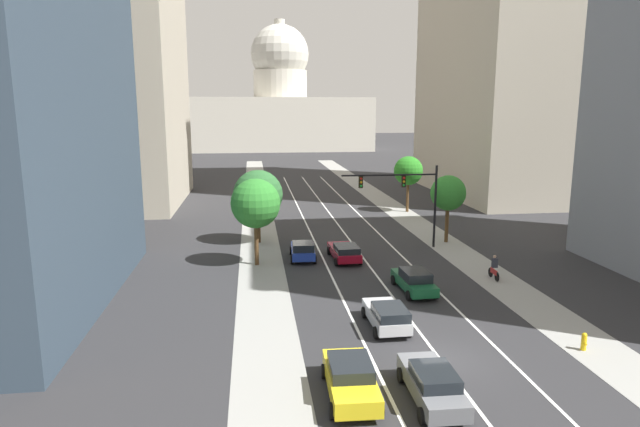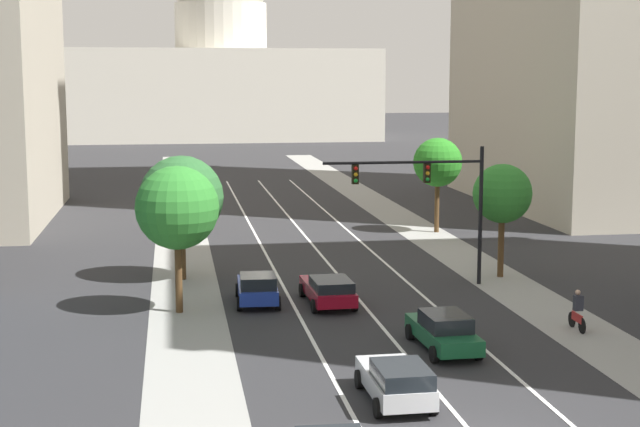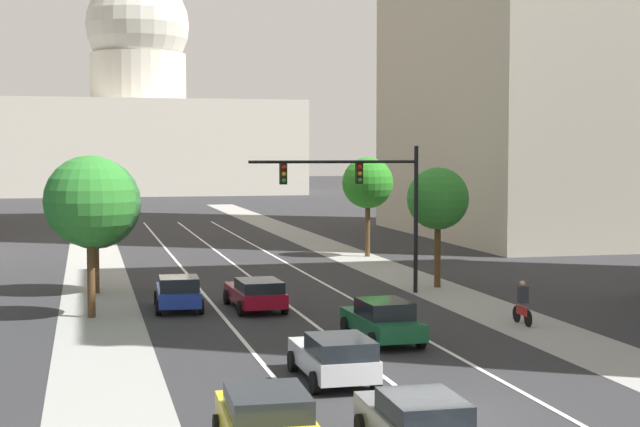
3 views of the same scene
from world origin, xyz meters
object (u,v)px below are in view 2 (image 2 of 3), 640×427
object	(u,v)px
car_green	(444,331)
street_tree_mid_left	(177,208)
traffic_signal_mast	(433,189)
car_silver	(397,380)
car_blue	(257,288)
capitol_building	(222,69)
street_tree_near_right	(502,194)
car_crimson	(328,290)
cyclist	(578,311)
street_tree_near_left	(181,198)
street_tree_mid_right	(438,163)

from	to	relation	value
car_green	street_tree_mid_left	size ratio (longest dim) A/B	0.71
car_green	traffic_signal_mast	xyz separation A→B (m)	(2.58, 11.03, 4.12)
car_silver	street_tree_mid_left	bearing A→B (deg)	26.87
car_blue	capitol_building	bearing A→B (deg)	0.37
capitol_building	street_tree_near_right	size ratio (longest dim) A/B	8.49
car_green	car_crimson	world-z (taller)	car_green
car_crimson	street_tree_near_right	distance (m)	11.58
car_blue	cyclist	xyz separation A→B (m)	(12.66, -6.62, 0.08)
traffic_signal_mast	street_tree_near_left	bearing A→B (deg)	164.31
car_crimson	street_tree_mid_left	distance (m)	7.88
street_tree_near_right	street_tree_mid_right	size ratio (longest dim) A/B	0.93
street_tree_near_left	street_tree_near_right	bearing A→B (deg)	-6.73
capitol_building	traffic_signal_mast	xyz separation A→B (m)	(4.18, -115.64, -6.79)
car_silver	street_tree_near_right	distance (m)	20.97
street_tree_near_right	street_tree_near_left	size ratio (longest dim) A/B	0.92
traffic_signal_mast	street_tree_near_right	distance (m)	4.47
capitol_building	car_silver	bearing A→B (deg)	-90.69
street_tree_mid_left	street_tree_near_left	bearing A→B (deg)	87.88
car_silver	street_tree_mid_left	distance (m)	15.24
street_tree_near_right	car_crimson	bearing A→B (deg)	-154.63
capitol_building	traffic_signal_mast	distance (m)	115.91
car_blue	car_crimson	bearing A→B (deg)	-98.85
car_green	street_tree_near_right	distance (m)	14.69
car_green	capitol_building	bearing A→B (deg)	-1.48
street_tree_mid_left	car_green	bearing A→B (deg)	-36.91
car_green	street_tree_mid_right	distance (m)	28.22
car_silver	street_tree_near_left	bearing A→B (deg)	17.45
street_tree_near_right	capitol_building	bearing A→B (deg)	94.18
car_blue	street_tree_near_right	size ratio (longest dim) A/B	0.70
car_silver	street_tree_mid_right	bearing A→B (deg)	-18.61
capitol_building	car_crimson	size ratio (longest dim) A/B	10.52
car_green	car_blue	xyz separation A→B (m)	(-6.39, 8.49, 0.00)
car_crimson	street_tree_mid_right	distance (m)	22.20
cyclist	street_tree_near_right	world-z (taller)	street_tree_near_right
car_silver	street_tree_near_left	distance (m)	21.38
car_blue	street_tree_mid_left	size ratio (longest dim) A/B	0.64
car_green	street_tree_mid_right	bearing A→B (deg)	-17.53
street_tree_near_right	street_tree_near_left	world-z (taller)	street_tree_near_left
street_tree_near_right	street_tree_near_left	distance (m)	16.58
capitol_building	car_green	size ratio (longest dim) A/B	10.79
street_tree_mid_right	street_tree_mid_left	size ratio (longest dim) A/B	0.97
car_silver	street_tree_near_right	bearing A→B (deg)	-29.34
street_tree_mid_left	car_silver	bearing A→B (deg)	-62.55
capitol_building	car_silver	distance (m)	132.70
car_blue	car_crimson	size ratio (longest dim) A/B	0.87
street_tree_near_right	street_tree_mid_right	world-z (taller)	street_tree_mid_right
cyclist	street_tree_mid_right	size ratio (longest dim) A/B	0.27
car_green	street_tree_mid_left	distance (m)	13.09
car_blue	street_tree_mid_left	distance (m)	5.41
car_silver	car_green	bearing A→B (deg)	-30.39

